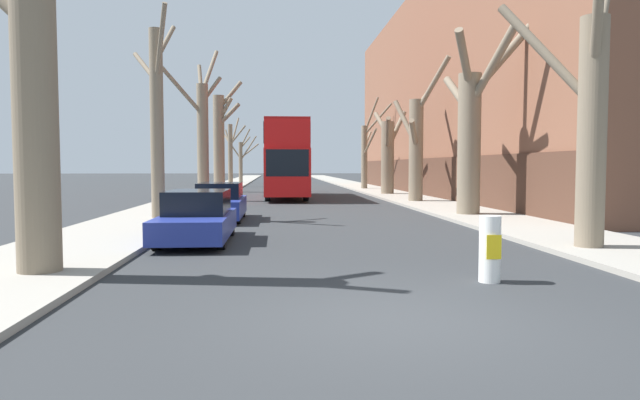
% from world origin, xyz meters
% --- Properties ---
extents(ground_plane, '(300.00, 300.00, 0.00)m').
position_xyz_m(ground_plane, '(0.00, 0.00, 0.00)').
color(ground_plane, '#2B2D30').
extents(sidewalk_left, '(3.37, 120.00, 0.12)m').
position_xyz_m(sidewalk_left, '(-6.37, 50.00, 0.06)').
color(sidewalk_left, gray).
rests_on(sidewalk_left, ground).
extents(sidewalk_right, '(3.37, 120.00, 0.12)m').
position_xyz_m(sidewalk_right, '(6.37, 50.00, 0.06)').
color(sidewalk_right, gray).
rests_on(sidewalk_right, ground).
extents(building_facade_right, '(10.08, 45.46, 14.34)m').
position_xyz_m(building_facade_right, '(13.05, 32.02, 7.16)').
color(building_facade_right, brown).
rests_on(building_facade_right, ground).
extents(street_tree_left_0, '(2.68, 2.14, 8.27)m').
position_xyz_m(street_tree_left_0, '(-5.82, 3.30, 3.54)').
color(street_tree_left_0, '#7A6B56').
rests_on(street_tree_left_0, ground).
extents(street_tree_left_1, '(1.91, 3.10, 7.53)m').
position_xyz_m(street_tree_left_1, '(-5.88, 14.01, 3.78)').
color(street_tree_left_1, '#7A6B56').
rests_on(street_tree_left_1, ground).
extents(street_tree_left_2, '(3.11, 4.18, 9.00)m').
position_xyz_m(street_tree_left_2, '(-5.77, 25.88, 3.98)').
color(street_tree_left_2, '#7A6B56').
rests_on(street_tree_left_2, ground).
extents(street_tree_left_3, '(2.25, 2.15, 8.63)m').
position_xyz_m(street_tree_left_3, '(-5.89, 37.20, 4.01)').
color(street_tree_left_3, '#7A6B56').
rests_on(street_tree_left_3, ground).
extents(street_tree_left_4, '(2.53, 2.78, 6.78)m').
position_xyz_m(street_tree_left_4, '(-5.98, 48.58, 3.34)').
color(street_tree_left_4, '#7A6B56').
rests_on(street_tree_left_4, ground).
extents(street_tree_left_5, '(3.91, 2.41, 6.34)m').
position_xyz_m(street_tree_left_5, '(-5.64, 60.15, 2.90)').
color(street_tree_left_5, '#7A6B56').
rests_on(street_tree_left_5, ground).
extents(street_tree_right_0, '(3.12, 3.11, 6.79)m').
position_xyz_m(street_tree_right_0, '(5.69, 5.59, 3.13)').
color(street_tree_right_0, '#7A6B56').
rests_on(street_tree_right_0, ground).
extents(street_tree_right_1, '(3.75, 4.43, 7.68)m').
position_xyz_m(street_tree_right_1, '(6.06, 14.66, 3.43)').
color(street_tree_right_1, '#7A6B56').
rests_on(street_tree_right_1, ground).
extents(street_tree_right_2, '(2.37, 3.95, 7.66)m').
position_xyz_m(street_tree_right_2, '(6.00, 23.24, 3.25)').
color(street_tree_right_2, '#7A6B56').
rests_on(street_tree_right_2, ground).
extents(street_tree_right_3, '(2.22, 4.94, 5.86)m').
position_xyz_m(street_tree_right_3, '(6.03, 31.34, 2.87)').
color(street_tree_right_3, '#7A6B56').
rests_on(street_tree_right_3, ground).
extents(street_tree_right_4, '(2.24, 4.62, 7.68)m').
position_xyz_m(street_tree_right_4, '(5.94, 40.28, 3.23)').
color(street_tree_right_4, '#7A6B56').
rests_on(street_tree_right_4, ground).
extents(double_decker_bus, '(2.54, 11.69, 4.62)m').
position_xyz_m(double_decker_bus, '(-0.99, 28.72, 2.61)').
color(double_decker_bus, red).
rests_on(double_decker_bus, ground).
extents(parked_car_0, '(1.76, 4.52, 1.35)m').
position_xyz_m(parked_car_0, '(-3.66, 7.99, 0.64)').
color(parked_car_0, navy).
rests_on(parked_car_0, ground).
extents(parked_car_1, '(1.74, 4.56, 1.38)m').
position_xyz_m(parked_car_1, '(-3.66, 14.03, 0.66)').
color(parked_car_1, navy).
rests_on(parked_car_1, ground).
extents(traffic_bollard, '(0.37, 0.38, 1.15)m').
position_xyz_m(traffic_bollard, '(2.10, 2.30, 0.58)').
color(traffic_bollard, white).
rests_on(traffic_bollard, ground).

